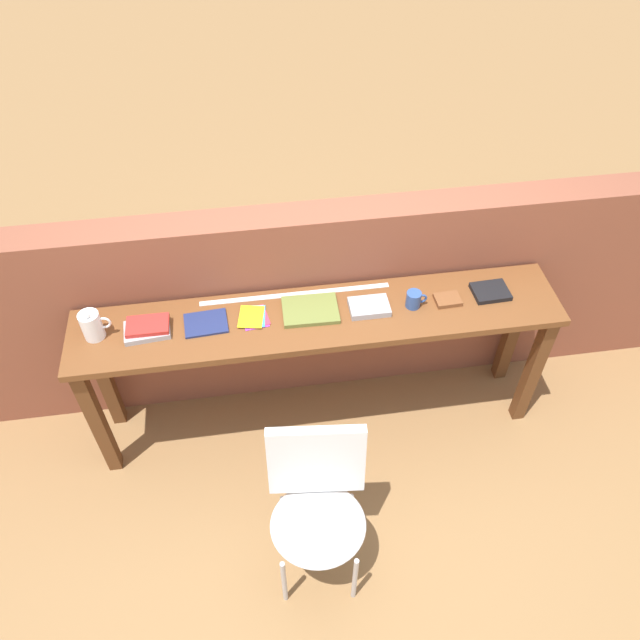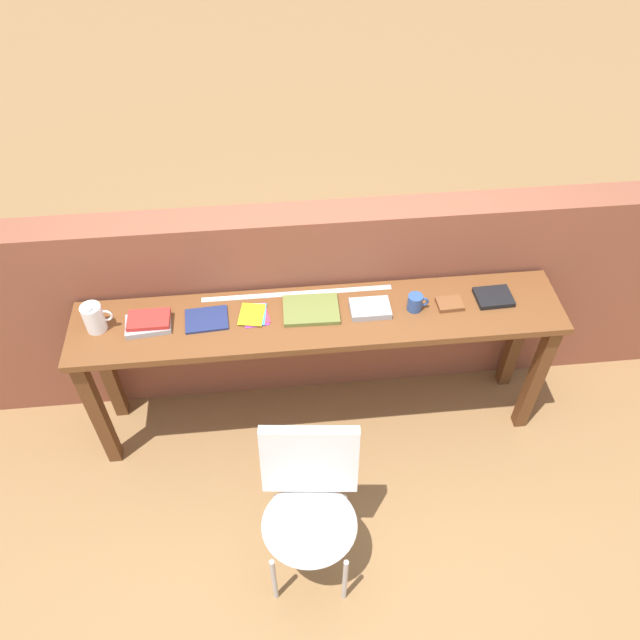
% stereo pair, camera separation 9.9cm
% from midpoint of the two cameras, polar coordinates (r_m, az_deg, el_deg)
% --- Properties ---
extents(ground_plane, '(40.00, 40.00, 0.00)m').
position_cam_midpoint_polar(ground_plane, '(3.67, -0.21, -12.61)').
color(ground_plane, olive).
extents(brick_wall_back, '(6.00, 0.20, 1.27)m').
position_cam_midpoint_polar(brick_wall_back, '(3.56, -1.71, 1.56)').
color(brick_wall_back, brown).
rests_on(brick_wall_back, ground).
extents(sideboard, '(2.50, 0.44, 0.88)m').
position_cam_midpoint_polar(sideboard, '(3.25, -1.00, -1.33)').
color(sideboard, brown).
rests_on(sideboard, ground).
extents(chair_white_moulded, '(0.48, 0.50, 0.89)m').
position_cam_midpoint_polar(chair_white_moulded, '(2.94, -1.23, -16.37)').
color(chair_white_moulded, silver).
rests_on(chair_white_moulded, ground).
extents(pitcher_white, '(0.14, 0.10, 0.18)m').
position_cam_midpoint_polar(pitcher_white, '(3.21, -20.95, -0.47)').
color(pitcher_white, white).
rests_on(pitcher_white, sideboard).
extents(book_stack_leftmost, '(0.23, 0.17, 0.05)m').
position_cam_midpoint_polar(book_stack_leftmost, '(3.18, -16.37, -0.75)').
color(book_stack_leftmost, '#9E9EA3').
rests_on(book_stack_leftmost, sideboard).
extents(magazine_cycling, '(0.22, 0.18, 0.01)m').
position_cam_midpoint_polar(magazine_cycling, '(3.16, -11.27, -0.31)').
color(magazine_cycling, navy).
rests_on(magazine_cycling, sideboard).
extents(pamphlet_pile_colourful, '(0.17, 0.17, 0.01)m').
position_cam_midpoint_polar(pamphlet_pile_colourful, '(3.16, -6.94, 0.27)').
color(pamphlet_pile_colourful, purple).
rests_on(pamphlet_pile_colourful, sideboard).
extents(book_open_centre, '(0.29, 0.22, 0.02)m').
position_cam_midpoint_polar(book_open_centre, '(3.16, -1.79, 0.90)').
color(book_open_centre, olive).
rests_on(book_open_centre, sideboard).
extents(book_grey_hardcover, '(0.20, 0.14, 0.03)m').
position_cam_midpoint_polar(book_grey_hardcover, '(3.17, 3.63, 1.19)').
color(book_grey_hardcover, '#9E9EA3').
rests_on(book_grey_hardcover, sideboard).
extents(mug, '(0.11, 0.08, 0.09)m').
position_cam_midpoint_polar(mug, '(3.19, 7.72, 1.87)').
color(mug, '#2D4C8C').
rests_on(mug, sideboard).
extents(leather_journal_brown, '(0.13, 0.10, 0.02)m').
position_cam_midpoint_polar(leather_journal_brown, '(3.27, 10.75, 1.82)').
color(leather_journal_brown, brown).
rests_on(leather_journal_brown, sideboard).
extents(book_repair_rightmost, '(0.19, 0.16, 0.03)m').
position_cam_midpoint_polar(book_repair_rightmost, '(3.36, 14.51, 2.52)').
color(book_repair_rightmost, black).
rests_on(book_repair_rightmost, sideboard).
extents(ruler_metal_back_edge, '(0.99, 0.03, 0.00)m').
position_cam_midpoint_polar(ruler_metal_back_edge, '(3.26, -3.14, 2.35)').
color(ruler_metal_back_edge, silver).
rests_on(ruler_metal_back_edge, sideboard).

